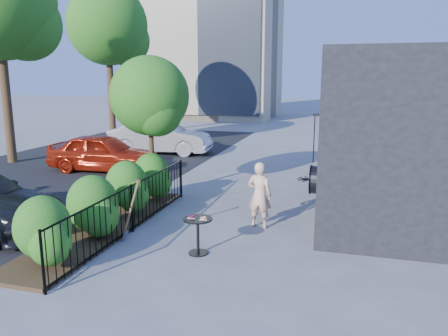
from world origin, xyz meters
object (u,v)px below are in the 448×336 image
(street_tree_far, at_px, (108,30))
(cafe_table, at_px, (198,229))
(woman, at_px, (259,195))
(patio_tree, at_px, (151,101))
(car_silver, at_px, (161,137))
(car_red, at_px, (103,153))
(shovel, at_px, (130,214))

(street_tree_far, height_order, cafe_table, street_tree_far)
(cafe_table, relative_size, woman, 0.50)
(patio_tree, xyz_separation_m, car_silver, (-2.79, 6.76, -2.02))
(car_red, bearing_deg, shovel, -147.35)
(street_tree_far, xyz_separation_m, car_silver, (4.91, -4.44, -5.17))
(woman, bearing_deg, cafe_table, 69.98)
(patio_tree, height_order, cafe_table, patio_tree)
(shovel, height_order, car_red, car_red)
(street_tree_far, height_order, car_silver, street_tree_far)
(street_tree_far, bearing_deg, car_red, -62.38)
(shovel, distance_m, car_silver, 10.76)
(cafe_table, relative_size, car_red, 0.19)
(street_tree_far, height_order, woman, street_tree_far)
(patio_tree, relative_size, woman, 2.56)
(patio_tree, relative_size, car_silver, 0.87)
(patio_tree, height_order, street_tree_far, street_tree_far)
(shovel, relative_size, car_red, 0.34)
(shovel, bearing_deg, woman, 33.97)
(cafe_table, distance_m, car_silver, 11.60)
(shovel, bearing_deg, car_red, 125.06)
(patio_tree, relative_size, shovel, 2.83)
(cafe_table, relative_size, car_silver, 0.17)
(patio_tree, bearing_deg, street_tree_far, 124.51)
(patio_tree, distance_m, car_silver, 7.59)
(street_tree_far, distance_m, woman, 17.77)
(street_tree_far, xyz_separation_m, cafe_table, (10.26, -14.73, -5.41))
(car_silver, bearing_deg, street_tree_far, 42.49)
(patio_tree, xyz_separation_m, street_tree_far, (-7.70, 11.20, 3.15))
(woman, distance_m, car_silver, 10.47)
(shovel, bearing_deg, cafe_table, -7.71)
(patio_tree, bearing_deg, shovel, -73.53)
(cafe_table, height_order, car_silver, car_silver)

